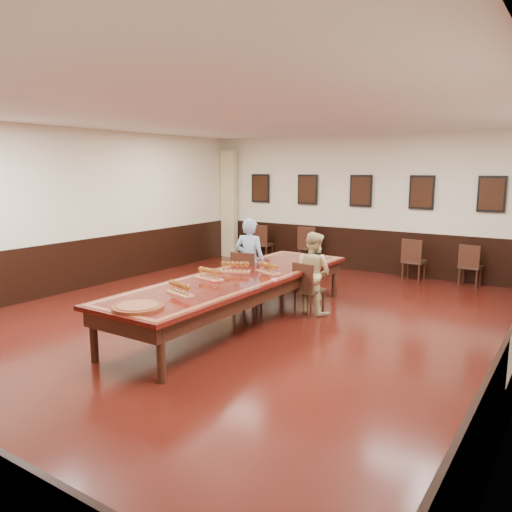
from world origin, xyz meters
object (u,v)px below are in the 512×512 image
Objects in this scene: chair_woman at (309,288)px; spare_chair_d at (471,265)px; chair_man at (247,278)px; spare_chair_b at (310,246)px; spare_chair_c at (414,260)px; conference_table at (238,285)px; spare_chair_a at (263,243)px; person_woman at (313,273)px; carved_platter at (138,307)px; person_man at (250,261)px.

spare_chair_d is (1.85, 3.64, 0.00)m from chair_woman.
spare_chair_b is (-0.71, 3.79, 0.02)m from chair_man.
chair_man is 1.22m from chair_woman.
chair_woman is at bearing 80.79° from spare_chair_c.
chair_woman reaches higher than conference_table.
chair_man is at bearing 117.23° from conference_table.
spare_chair_a is 1.34m from spare_chair_b.
person_woman reaches higher than chair_woman.
spare_chair_a reaches higher than chair_man.
carved_platter is (2.62, -6.85, 0.28)m from spare_chair_a.
person_man is (-3.09, -3.59, 0.33)m from spare_chair_d.
chair_man reaches higher than chair_woman.
spare_chair_a is (-2.05, 3.68, 0.00)m from chair_man.
person_woman is (1.23, 0.15, 0.20)m from chair_man.
carved_platter reaches higher than conference_table.
chair_woman is 1.28m from conference_table.
person_woman is at bearing 176.98° from chair_man.
carved_platter is (0.59, -3.26, 0.00)m from person_man.
person_woman is at bearing 58.21° from conference_table.
person_woman is at bearing 115.06° from spare_chair_b.
carved_platter is at bearing 88.93° from person_woman.
person_man is (2.03, -3.58, 0.28)m from spare_chair_a.
person_woman reaches higher than carved_platter.
spare_chair_b is at bearing 2.22° from spare_chair_d.
person_man is at bearing 115.80° from conference_table.
spare_chair_b is 0.20× the size of conference_table.
spare_chair_b is 4.94m from conference_table.
person_man is at bearing 12.30° from person_woman.
person_man is 1.25m from person_woman.
person_man reaches higher than spare_chair_d.
person_woman is (1.25, 0.05, -0.08)m from person_man.
spare_chair_a is at bearing 3.76° from spare_chair_d.
chair_man is at bearing 17.02° from person_woman.
chair_woman is at bearing 123.66° from spare_chair_a.
chair_woman is at bearing 114.27° from spare_chair_b.
conference_table is (0.52, -1.00, 0.13)m from chair_man.
spare_chair_c reaches higher than chair_woman.
person_woman is at bearing -90.00° from chair_woman.
chair_man is at bearing 53.93° from spare_chair_d.
carved_platter is (-2.49, -6.86, 0.33)m from spare_chair_d.
spare_chair_c is 3.47m from person_woman.
person_man reaches higher than chair_man.
spare_chair_a is 4.82m from person_woman.
spare_chair_a is at bearing -37.09° from person_woman.
chair_man is 0.99× the size of spare_chair_a.
chair_woman is 0.90× the size of spare_chair_a.
chair_man is 3.85m from spare_chair_b.
person_woman is at bearing 78.85° from carved_platter.
spare_chair_a is at bearing 0.58° from spare_chair_c.
person_woman is (1.94, -3.64, 0.19)m from spare_chair_b.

